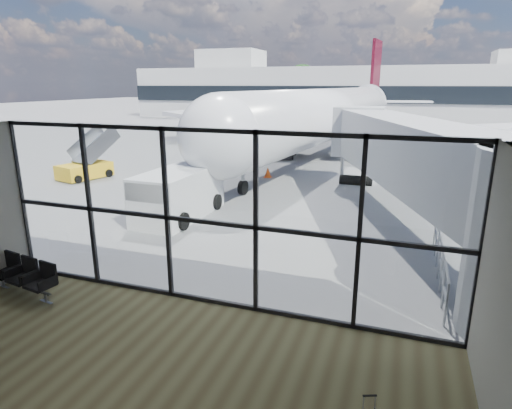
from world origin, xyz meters
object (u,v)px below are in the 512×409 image
Objects in this scene: seating_row at (26,274)px; mobile_stairs at (86,168)px; service_van at (177,194)px; belt_loader at (284,148)px; airliner at (331,114)px.

seating_row is 15.28m from mobile_stairs.
service_van reaches higher than belt_loader.
mobile_stairs is (-8.68, 12.57, 0.05)m from seating_row.
seating_row is at bearing -99.77° from belt_loader.
mobile_stairs is (-9.13, -11.37, -0.08)m from belt_loader.
belt_loader is 1.18× the size of mobile_stairs.
airliner is 4.98m from belt_loader.
airliner is at bearing 64.86° from mobile_stairs.
mobile_stairs is (-12.11, -14.51, -2.52)m from airliner.
service_van is at bearing -91.97° from airliner.
airliner reaches higher than mobile_stairs.
service_van is at bearing 95.42° from seating_row.
seating_row is 0.58× the size of mobile_stairs.
airliner is (3.44, 27.08, 2.57)m from seating_row.
mobile_stairs reaches higher than seating_row.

